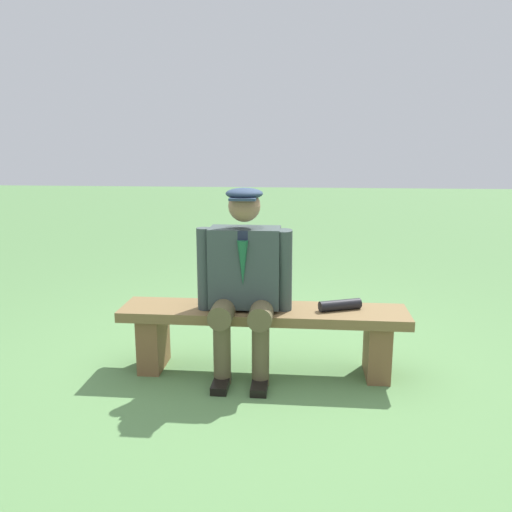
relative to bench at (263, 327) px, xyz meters
name	(u,v)px	position (x,y,z in m)	size (l,w,h in m)	color
ground_plane	(263,371)	(0.00, 0.00, -0.31)	(30.00, 30.00, 0.00)	#548048
bench	(263,327)	(0.00, 0.00, 0.00)	(1.87, 0.37, 0.44)	brown
seated_man	(244,276)	(0.12, 0.05, 0.36)	(0.61, 0.51, 1.23)	#364242
rolled_magazine	(340,305)	(-0.50, -0.01, 0.16)	(0.07, 0.07, 0.28)	black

